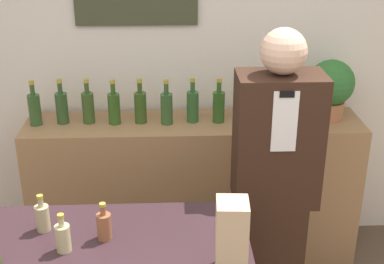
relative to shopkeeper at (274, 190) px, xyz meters
name	(u,v)px	position (x,y,z in m)	size (l,w,h in m)	color
back_wall	(178,52)	(-0.48, 0.95, 0.50)	(5.20, 0.09, 2.70)	silver
back_shelf	(194,189)	(-0.39, 0.67, -0.37)	(2.13, 0.44, 0.98)	#9E754C
shopkeeper	(274,190)	(0.00, 0.00, 0.00)	(0.43, 0.27, 1.71)	#331E14
potted_plant	(331,87)	(0.47, 0.70, 0.33)	(0.29, 0.29, 0.38)	#B27047
paper_bag	(232,238)	(-0.31, -0.75, 0.22)	(0.13, 0.13, 0.32)	tan
counter_bottle_2	(42,217)	(-1.11, -0.43, 0.13)	(0.06, 0.06, 0.17)	tan
counter_bottle_3	(63,237)	(-0.99, -0.58, 0.13)	(0.06, 0.06, 0.17)	tan
counter_bottle_4	(104,225)	(-0.83, -0.51, 0.13)	(0.06, 0.06, 0.17)	brown
shelf_bottle_0	(35,108)	(-1.38, 0.66, 0.23)	(0.08, 0.08, 0.29)	#2F5225
shelf_bottle_1	(62,107)	(-1.21, 0.69, 0.23)	(0.08, 0.08, 0.29)	#2C4D25
shelf_bottle_2	(88,106)	(-1.05, 0.68, 0.23)	(0.08, 0.08, 0.29)	#334F20
shelf_bottle_3	(114,107)	(-0.89, 0.66, 0.23)	(0.08, 0.08, 0.29)	#2F541C
shelf_bottle_4	(140,106)	(-0.73, 0.67, 0.23)	(0.08, 0.08, 0.29)	#304E1C
shelf_bottle_5	(167,107)	(-0.56, 0.65, 0.23)	(0.08, 0.08, 0.29)	#31562A
shelf_bottle_6	(193,105)	(-0.40, 0.68, 0.23)	(0.08, 0.08, 0.29)	#2A5829
shelf_bottle_7	(219,106)	(-0.24, 0.66, 0.23)	(0.08, 0.08, 0.29)	#2B551E
shelf_bottle_8	(245,106)	(-0.08, 0.66, 0.23)	(0.08, 0.08, 0.29)	#2A542B
shelf_bottle_9	(270,104)	(0.09, 0.67, 0.23)	(0.08, 0.08, 0.29)	#2E4C29
shelf_bottle_10	(296,105)	(0.25, 0.66, 0.23)	(0.08, 0.08, 0.29)	#2D4F23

